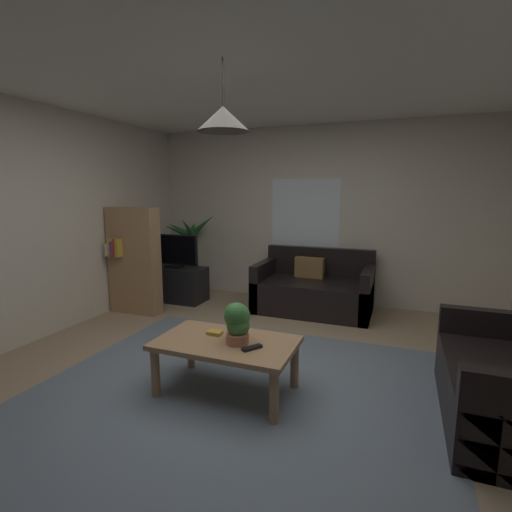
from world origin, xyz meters
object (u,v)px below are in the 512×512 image
tv (174,251)px  book_on_table_0 (215,333)px  potted_palm_corner (191,255)px  bookshelf_corner (134,260)px  pendant_lamp (223,119)px  potted_plant_on_table (237,321)px  couch_under_window (314,291)px  coffee_table (226,348)px  remote_on_table_0 (252,348)px  tv_stand (176,284)px

tv → book_on_table_0: bearing=-49.6°
book_on_table_0 → potted_palm_corner: potted_palm_corner is taller
bookshelf_corner → pendant_lamp: (2.03, -1.42, 1.41)m
book_on_table_0 → potted_palm_corner: (-1.73, 2.54, 0.14)m
potted_plant_on_table → couch_under_window: bearing=88.1°
coffee_table → book_on_table_0: bearing=150.4°
couch_under_window → potted_plant_on_table: couch_under_window is taller
bookshelf_corner → pendant_lamp: size_ratio=2.79×
book_on_table_0 → potted_plant_on_table: size_ratio=0.36×
couch_under_window → potted_plant_on_table: (-0.08, -2.36, 0.34)m
remote_on_table_0 → pendant_lamp: (-0.25, 0.08, 1.67)m
couch_under_window → tv_stand: couch_under_window is taller
couch_under_window → potted_plant_on_table: 2.39m
couch_under_window → tv: (-2.02, -0.27, 0.48)m
coffee_table → pendant_lamp: pendant_lamp is taller
potted_plant_on_table → potted_palm_corner: (-1.98, 2.63, -0.02)m
book_on_table_0 → potted_palm_corner: size_ratio=0.09×
remote_on_table_0 → potted_palm_corner: potted_palm_corner is taller
remote_on_table_0 → pendant_lamp: 1.69m
couch_under_window → remote_on_table_0: (0.07, -2.43, 0.17)m
coffee_table → remote_on_table_0: (0.25, -0.08, 0.08)m
potted_plant_on_table → pendant_lamp: pendant_lamp is taller
bookshelf_corner → tv: bearing=74.2°
coffee_table → potted_palm_corner: bearing=125.5°
tv_stand → tv: 0.50m
remote_on_table_0 → potted_plant_on_table: bearing=-169.7°
coffee_table → pendant_lamp: (0.00, 0.00, 1.74)m
remote_on_table_0 → tv_stand: 3.03m
coffee_table → book_on_table_0: book_on_table_0 is taller
couch_under_window → tv: 2.09m
coffee_table → potted_plant_on_table: (0.10, -0.01, 0.25)m
potted_palm_corner → pendant_lamp: bearing=-54.5°
tv → coffee_table: bearing=-48.4°
remote_on_table_0 → potted_plant_on_table: 0.24m
tv_stand → bookshelf_corner: bookshelf_corner is taller
couch_under_window → tv: bearing=-172.3°
tv → bookshelf_corner: 0.68m
book_on_table_0 → bookshelf_corner: bearing=144.5°
potted_palm_corner → pendant_lamp: 3.56m
coffee_table → remote_on_table_0: bearing=-18.0°
coffee_table → tv_stand: tv_stand is taller
couch_under_window → tv_stand: bearing=-172.9°
coffee_table → potted_palm_corner: size_ratio=0.86×
tv_stand → remote_on_table_0: bearing=-46.2°
potted_plant_on_table → tv_stand: 2.89m
remote_on_table_0 → pendant_lamp: pendant_lamp is taller
potted_plant_on_table → tv: 2.85m
tv_stand → book_on_table_0: bearing=-49.9°
coffee_table → potted_palm_corner: 3.23m
potted_palm_corner → tv_stand: bearing=-86.5°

